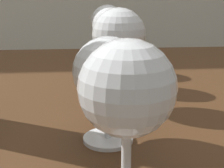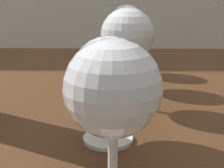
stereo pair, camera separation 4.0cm
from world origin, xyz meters
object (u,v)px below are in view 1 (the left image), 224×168
wine_glass_chardonnay (127,92)px  wine_glass_amber (112,73)px  wine_glass_pinot (119,38)px  wine_glass_merlot (115,33)px  wine_glass_white (110,27)px  wine_glass_rose (108,23)px

wine_glass_chardonnay → wine_glass_amber: wine_glass_chardonnay is taller
wine_glass_pinot → wine_glass_merlot: size_ratio=1.06×
wine_glass_amber → wine_glass_merlot: size_ratio=0.88×
wine_glass_chardonnay → wine_glass_merlot: wine_glass_merlot is taller
wine_glass_chardonnay → wine_glass_pinot: 0.24m
wine_glass_chardonnay → wine_glass_white: bearing=87.0°
wine_glass_chardonnay → wine_glass_rose: (0.03, 0.59, -0.00)m
wine_glass_merlot → wine_glass_rose: 0.24m
wine_glass_chardonnay → wine_glass_amber: size_ratio=1.11×
wine_glass_pinot → wine_glass_rose: bearing=88.5°
wine_glass_amber → wine_glass_pinot: bearing=80.2°
wine_glass_amber → wine_glass_rose: wine_glass_rose is taller
wine_glass_pinot → wine_glass_rose: 0.35m
wine_glass_amber → wine_glass_merlot: 0.24m
wine_glass_pinot → wine_glass_merlot: bearing=87.4°
wine_glass_pinot → wine_glass_chardonnay: bearing=-94.6°
wine_glass_merlot → wine_glass_pinot: bearing=-92.6°
wine_glass_chardonnay → wine_glass_rose: size_ratio=1.00×
wine_glass_chardonnay → wine_glass_rose: bearing=87.2°
wine_glass_rose → wine_glass_white: bearing=-91.6°
wine_glass_chardonnay → wine_glass_merlot: (0.02, 0.35, 0.00)m
wine_glass_white → wine_glass_rose: 0.12m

